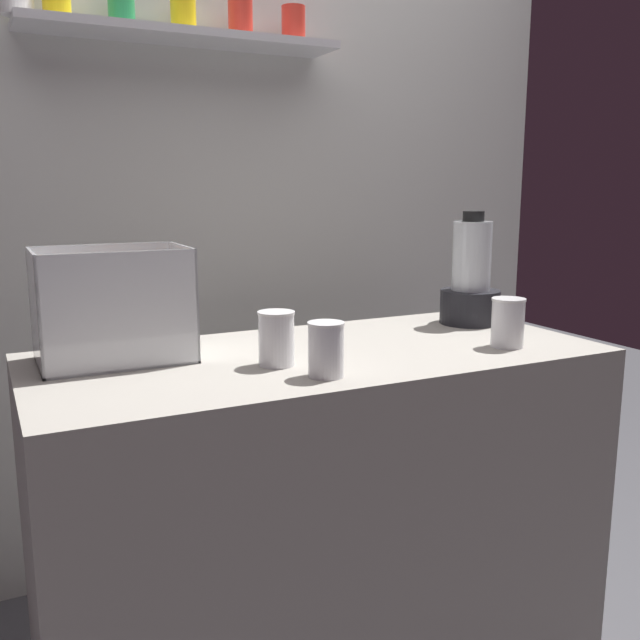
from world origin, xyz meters
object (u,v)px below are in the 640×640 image
juice_cup_orange_far_left (276,341)px  blender_pitcher (471,283)px  carrot_display_bin (114,326)px  juice_cup_pomegranate_left (326,352)px  juice_cup_orange_middle (508,326)px

juice_cup_orange_far_left → blender_pitcher: bearing=16.0°
carrot_display_bin → juice_cup_pomegranate_left: (0.38, -0.34, -0.03)m
juice_cup_pomegranate_left → juice_cup_orange_middle: (0.54, 0.05, -0.00)m
blender_pitcher → juice_cup_pomegranate_left: 0.74m
blender_pitcher → juice_cup_pomegranate_left: size_ratio=2.78×
juice_cup_pomegranate_left → juice_cup_orange_middle: size_ratio=0.95×
juice_cup_orange_middle → juice_cup_orange_far_left: bearing=171.7°
juice_cup_orange_middle → blender_pitcher: bearing=69.3°
carrot_display_bin → juice_cup_orange_far_left: (0.32, -0.21, -0.03)m
juice_cup_orange_far_left → juice_cup_pomegranate_left: (0.06, -0.14, -0.00)m
juice_cup_orange_far_left → juice_cup_orange_middle: 0.61m
carrot_display_bin → juice_cup_orange_far_left: size_ratio=2.73×
juice_cup_orange_far_left → juice_cup_pomegranate_left: 0.15m
blender_pitcher → carrot_display_bin: bearing=179.7°
carrot_display_bin → blender_pitcher: 1.03m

